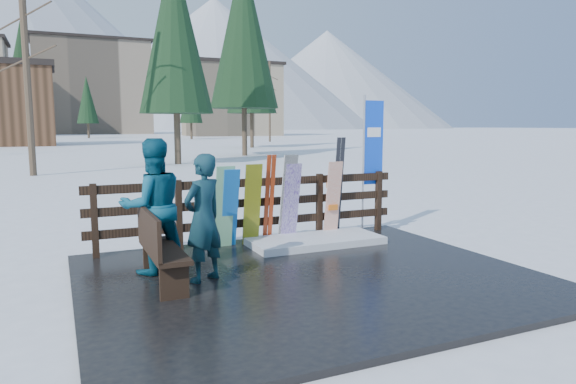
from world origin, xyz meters
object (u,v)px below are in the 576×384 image
snowboard_3 (291,202)px  snowboard_5 (333,199)px  rental_flag (371,148)px  snowboard_4 (288,198)px  snowboard_1 (224,207)px  snowboard_2 (252,205)px  person_back (153,206)px  person_front (203,218)px  bench (158,246)px  snowboard_0 (230,208)px

snowboard_3 → snowboard_5: 0.84m
rental_flag → snowboard_4: bearing=-171.8°
snowboard_1 → snowboard_4: (1.15, 0.00, 0.08)m
snowboard_2 → person_back: 2.06m
rental_flag → person_front: 4.33m
person_back → snowboard_4: bearing=-165.3°
snowboard_1 → snowboard_3: 1.22m
snowboard_2 → snowboard_4: (0.66, 0.00, 0.07)m
snowboard_5 → person_back: bearing=-163.9°
bench → person_front: (0.59, -0.02, 0.32)m
snowboard_3 → rental_flag: (1.82, 0.27, 0.91)m
snowboard_1 → snowboard_4: size_ratio=0.90×
snowboard_2 → snowboard_0: bearing=180.0°
snowboard_2 → snowboard_1: bearing=-180.0°
snowboard_3 → rental_flag: bearing=8.4°
snowboard_0 → person_front: (-0.89, -1.63, 0.18)m
snowboard_5 → snowboard_4: bearing=180.0°
snowboard_5 → person_front: person_front is taller
snowboard_1 → rental_flag: (3.03, 0.27, 0.92)m
snowboard_0 → snowboard_3: snowboard_3 is taller
rental_flag → snowboard_5: bearing=-164.6°
snowboard_0 → person_back: person_back is taller
snowboard_4 → person_back: 2.65m
rental_flag → person_back: (-4.35, -1.24, -0.68)m
bench → person_front: size_ratio=0.90×
person_back → person_front: bearing=122.0°
snowboard_3 → snowboard_4: snowboard_4 is taller
snowboard_3 → person_back: bearing=-159.0°
bench → snowboard_2: bearing=40.6°
snowboard_1 → snowboard_3: bearing=0.0°
snowboard_5 → person_front: 3.28m
snowboard_5 → person_front: (-2.84, -1.63, 0.14)m
snowboard_1 → snowboard_3: snowboard_3 is taller
snowboard_2 → snowboard_4: 0.66m
snowboard_2 → snowboard_4: size_ratio=0.90×
snowboard_1 → snowboard_3: (1.22, 0.00, 0.00)m
snowboard_3 → snowboard_4: bearing=180.0°
snowboard_3 → snowboard_2: bearing=180.0°
snowboard_3 → person_front: 2.58m
bench → snowboard_4: bearing=32.4°
snowboard_5 → bench: bearing=-155.0°
person_back → snowboard_0: bearing=-152.3°
snowboard_5 → person_back: person_back is taller
bench → snowboard_2: snowboard_2 is taller
snowboard_1 → snowboard_4: snowboard_4 is taller
snowboard_3 → person_front: size_ratio=0.84×
snowboard_3 → bench: bearing=-148.3°
person_front → rental_flag: bearing=176.9°
snowboard_1 → snowboard_5: size_ratio=1.00×
snowboard_0 → snowboard_1: (-0.10, -0.00, 0.03)m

